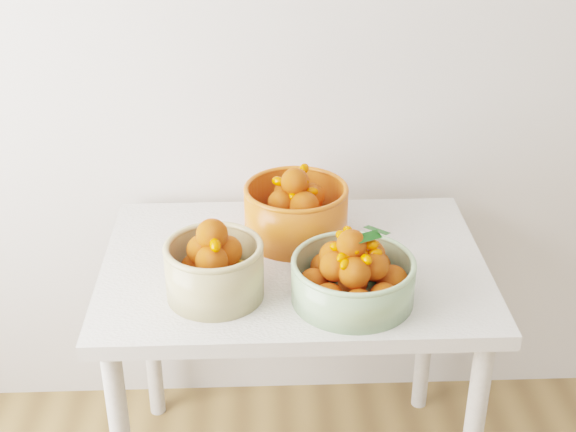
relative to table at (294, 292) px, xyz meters
name	(u,v)px	position (x,y,z in m)	size (l,w,h in m)	color
table	(294,292)	(0.00, 0.00, 0.00)	(1.00, 0.70, 0.75)	silver
bowl_cream	(215,267)	(-0.20, -0.15, 0.17)	(0.29, 0.29, 0.21)	tan
bowl_green	(353,276)	(0.13, -0.18, 0.16)	(0.37, 0.37, 0.19)	#8AAC7D
bowl_orange	(296,211)	(0.01, 0.13, 0.18)	(0.37, 0.37, 0.20)	#E25319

